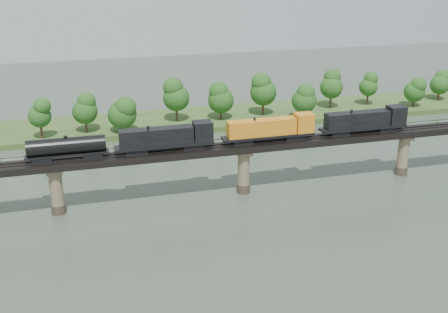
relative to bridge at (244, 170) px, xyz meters
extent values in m
plane|color=#344334|center=(0.00, -30.00, -5.46)|extent=(400.00, 400.00, 0.00)
cube|color=#314F1F|center=(0.00, 55.00, -4.66)|extent=(300.00, 24.00, 1.60)
cylinder|color=#473A2D|center=(-40.00, 0.00, -4.46)|extent=(3.00, 3.00, 2.00)
cylinder|color=#8A795A|center=(-40.00, 0.00, 0.04)|extent=(2.60, 2.60, 9.00)
cube|color=#8A795A|center=(-40.00, 0.00, 4.04)|extent=(3.20, 3.20, 1.00)
cylinder|color=#473A2D|center=(0.00, 0.00, -4.46)|extent=(3.00, 3.00, 2.00)
cylinder|color=#8A795A|center=(0.00, 0.00, 0.04)|extent=(2.60, 2.60, 9.00)
cube|color=#8A795A|center=(0.00, 0.00, 4.04)|extent=(3.20, 3.20, 1.00)
cylinder|color=#473A2D|center=(40.00, 0.00, -4.46)|extent=(3.00, 3.00, 2.00)
cylinder|color=#8A795A|center=(40.00, 0.00, 0.04)|extent=(2.60, 2.60, 9.00)
cube|color=#8A795A|center=(40.00, 0.00, 4.04)|extent=(3.20, 3.20, 1.00)
cube|color=black|center=(0.00, 0.00, 5.29)|extent=(220.00, 5.00, 1.50)
cube|color=black|center=(0.00, -0.75, 6.12)|extent=(220.00, 0.12, 0.16)
cube|color=black|center=(0.00, 0.75, 6.12)|extent=(220.00, 0.12, 0.16)
cube|color=black|center=(0.00, -2.40, 6.74)|extent=(220.00, 0.10, 0.10)
cube|color=black|center=(0.00, 2.40, 6.74)|extent=(220.00, 0.10, 0.10)
cube|color=black|center=(0.00, -2.40, 6.39)|extent=(0.08, 0.08, 0.70)
cube|color=black|center=(0.00, 2.40, 6.39)|extent=(0.08, 0.08, 0.70)
cylinder|color=#382619|center=(-44.43, 46.31, -2.10)|extent=(0.70, 0.70, 3.51)
sphere|color=#194814|center=(-44.43, 46.31, 2.57)|extent=(6.31, 6.31, 6.31)
sphere|color=#194814|center=(-44.43, 46.31, 5.50)|extent=(4.73, 4.73, 4.73)
cylinder|color=#382619|center=(-32.24, 48.84, -2.19)|extent=(0.70, 0.70, 3.34)
sphere|color=#194814|center=(-32.24, 48.84, 2.27)|extent=(7.18, 7.18, 7.18)
sphere|color=#194814|center=(-32.24, 48.84, 5.06)|extent=(5.39, 5.39, 5.39)
cylinder|color=#382619|center=(-22.01, 46.15, -2.45)|extent=(0.70, 0.70, 2.83)
sphere|color=#194814|center=(-22.01, 46.15, 1.32)|extent=(8.26, 8.26, 8.26)
sphere|color=#194814|center=(-22.01, 46.15, 3.68)|extent=(6.19, 6.19, 6.19)
cylinder|color=#382619|center=(-5.04, 52.68, -1.88)|extent=(0.70, 0.70, 3.96)
sphere|color=#194814|center=(-5.04, 52.68, 3.41)|extent=(8.07, 8.07, 8.07)
sphere|color=#194814|center=(-5.04, 52.68, 6.71)|extent=(6.05, 6.05, 6.05)
cylinder|color=#382619|center=(8.52, 51.14, -2.23)|extent=(0.70, 0.70, 3.27)
sphere|color=#194814|center=(8.52, 51.14, 2.13)|extent=(8.03, 8.03, 8.03)
sphere|color=#194814|center=(8.52, 51.14, 4.85)|extent=(6.02, 6.02, 6.02)
cylinder|color=#382619|center=(22.65, 52.31, -1.90)|extent=(0.70, 0.70, 3.92)
sphere|color=#194814|center=(22.65, 52.31, 3.33)|extent=(8.29, 8.29, 8.29)
sphere|color=#194814|center=(22.65, 52.31, 6.60)|extent=(6.21, 6.21, 6.21)
cylinder|color=#382619|center=(33.59, 45.35, -2.35)|extent=(0.70, 0.70, 3.02)
sphere|color=#194814|center=(33.59, 45.35, 1.69)|extent=(7.74, 7.74, 7.74)
sphere|color=#194814|center=(33.59, 45.35, 4.21)|extent=(5.80, 5.80, 5.80)
cylinder|color=#382619|center=(46.81, 54.03, -1.96)|extent=(0.70, 0.70, 3.80)
sphere|color=#194814|center=(46.81, 54.03, 3.10)|extent=(7.47, 7.47, 7.47)
sphere|color=#194814|center=(46.81, 54.03, 6.27)|extent=(5.60, 5.60, 5.60)
cylinder|color=#382619|center=(60.48, 54.26, -2.17)|extent=(0.70, 0.70, 3.38)
sphere|color=#194814|center=(60.48, 54.26, 2.34)|extent=(6.23, 6.23, 6.23)
sphere|color=#194814|center=(60.48, 54.26, 5.16)|extent=(4.67, 4.67, 4.67)
cylinder|color=#382619|center=(74.35, 48.39, -2.47)|extent=(0.70, 0.70, 2.77)
sphere|color=#194814|center=(74.35, 48.39, 1.22)|extent=(7.04, 7.04, 7.04)
sphere|color=#194814|center=(74.35, 48.39, 3.54)|extent=(5.28, 5.28, 5.28)
cylinder|color=#382619|center=(87.62, 53.57, -2.39)|extent=(0.70, 0.70, 2.94)
sphere|color=#194814|center=(87.62, 53.57, 1.54)|extent=(6.73, 6.73, 6.73)
sphere|color=#194814|center=(87.62, 53.57, 3.99)|extent=(5.05, 5.05, 5.05)
cube|color=black|center=(34.67, 0.00, 6.64)|extent=(4.39, 2.63, 1.21)
cube|color=black|center=(22.61, 0.00, 6.64)|extent=(4.39, 2.63, 1.21)
cube|color=black|center=(28.64, 0.00, 7.41)|extent=(20.84, 3.29, 0.55)
cube|color=black|center=(26.99, 0.00, 9.44)|extent=(15.35, 2.96, 3.51)
cube|color=black|center=(36.86, 0.00, 9.77)|extent=(3.95, 3.29, 4.17)
cylinder|color=black|center=(28.64, 0.00, 6.81)|extent=(6.58, 1.54, 1.54)
cube|color=black|center=(11.64, 0.00, 6.64)|extent=(4.39, 2.63, 1.21)
cube|color=black|center=(-0.42, 0.00, 6.64)|extent=(4.39, 2.63, 1.21)
cube|color=black|center=(5.61, 0.00, 7.41)|extent=(20.84, 3.29, 0.55)
cube|color=orange|center=(3.96, 0.00, 9.44)|extent=(15.35, 2.96, 3.51)
cube|color=orange|center=(13.83, 0.00, 9.77)|extent=(3.95, 3.29, 4.17)
cylinder|color=black|center=(5.61, 0.00, 6.81)|extent=(6.58, 1.54, 1.54)
cube|color=black|center=(-11.39, 0.00, 6.64)|extent=(4.39, 2.63, 1.21)
cube|color=black|center=(-23.45, 0.00, 6.64)|extent=(4.39, 2.63, 1.21)
cube|color=black|center=(-17.42, 0.00, 7.41)|extent=(20.84, 3.29, 0.55)
cube|color=black|center=(-19.07, 0.00, 9.44)|extent=(15.35, 2.96, 3.51)
cube|color=black|center=(-9.20, 0.00, 9.77)|extent=(3.95, 3.29, 4.17)
cylinder|color=black|center=(-17.42, 0.00, 6.81)|extent=(6.58, 1.54, 1.54)
cube|color=black|center=(-32.23, 0.00, 6.64)|extent=(3.84, 2.41, 1.21)
cube|color=black|center=(-42.09, 0.00, 6.64)|extent=(3.84, 2.41, 1.21)
cube|color=black|center=(-37.16, 0.00, 7.36)|extent=(16.45, 2.63, 0.33)
cylinder|color=black|center=(-37.16, 0.00, 9.11)|extent=(15.35, 3.29, 3.29)
cylinder|color=black|center=(-37.16, 0.00, 10.87)|extent=(0.77, 0.77, 0.55)
camera|label=1|loc=(-34.69, -110.06, 46.43)|focal=45.00mm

